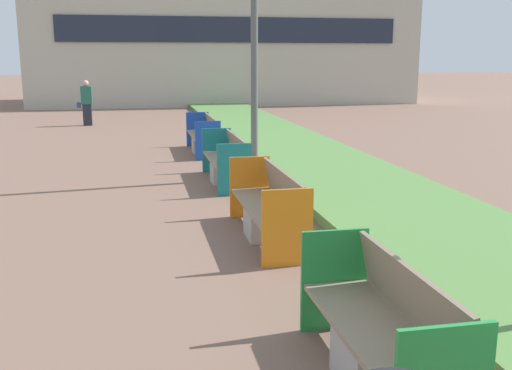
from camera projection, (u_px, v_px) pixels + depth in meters
name	position (u px, v px, depth m)	size (l,w,h in m)	color
planter_grass_strip	(388.00, 204.00, 9.78)	(2.80, 120.00, 0.18)	#568442
building_backdrop	(221.00, 39.00, 32.54)	(19.57, 7.88, 6.72)	#B2AD9E
bench_green_frame	(381.00, 340.00, 4.48)	(0.65, 2.00, 0.94)	#ADA8A0
bench_orange_frame	(269.00, 211.00, 8.17)	(0.65, 2.37, 0.94)	#ADA8A0
bench_teal_frame	(227.00, 164.00, 11.79)	(0.65, 2.36, 0.94)	#ADA8A0
bench_blue_frame	(204.00, 138.00, 15.48)	(0.65, 2.41, 0.94)	#ADA8A0
pedestrian_walking	(87.00, 103.00, 21.45)	(0.53, 0.24, 1.62)	#232633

